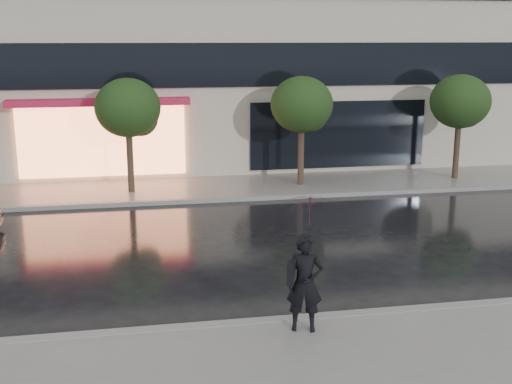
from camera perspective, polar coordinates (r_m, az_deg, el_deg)
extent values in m
plane|color=black|center=(13.30, 2.01, -9.87)|extent=(120.00, 120.00, 0.00)
cube|color=slate|center=(10.46, 5.98, -16.50)|extent=(60.00, 4.50, 0.12)
cube|color=slate|center=(22.93, -3.47, 0.37)|extent=(60.00, 3.50, 0.12)
cube|color=gray|center=(12.39, 3.02, -11.37)|extent=(60.00, 0.25, 0.14)
cube|color=gray|center=(21.24, -2.90, -0.66)|extent=(60.00, 0.25, 0.14)
cube|color=black|center=(24.02, -4.12, 11.19)|extent=(28.00, 0.12, 1.60)
cube|color=#FF8C59|center=(24.16, -13.51, 4.42)|extent=(6.00, 0.10, 2.60)
cube|color=#BB1C45|center=(23.65, -13.74, 7.77)|extent=(6.40, 0.70, 0.25)
cube|color=black|center=(25.32, 7.34, 5.10)|extent=(7.00, 0.10, 2.60)
cylinder|color=#33261C|center=(22.31, -11.11, 2.50)|extent=(0.22, 0.22, 2.20)
ellipsoid|color=black|center=(22.04, -11.33, 7.36)|extent=(2.20, 2.20, 1.98)
sphere|color=black|center=(22.28, -10.25, 6.43)|extent=(1.20, 1.20, 1.20)
cylinder|color=#33261C|center=(23.02, 4.01, 3.06)|extent=(0.22, 0.22, 2.20)
ellipsoid|color=black|center=(22.75, 4.09, 7.77)|extent=(2.20, 2.20, 1.98)
sphere|color=black|center=(23.08, 4.92, 6.84)|extent=(1.20, 1.20, 1.20)
cylinder|color=#33261C|center=(25.17, 17.39, 3.38)|extent=(0.22, 0.22, 2.20)
ellipsoid|color=black|center=(24.92, 17.70, 7.68)|extent=(2.20, 2.20, 1.98)
sphere|color=black|center=(25.33, 18.22, 6.81)|extent=(1.20, 1.20, 1.20)
imported|color=black|center=(11.60, 4.37, -8.09)|extent=(0.74, 0.58, 1.79)
imported|color=#360920|center=(11.22, 4.78, -2.55)|extent=(1.21, 1.22, 0.90)
cylinder|color=black|center=(11.38, 4.73, -5.02)|extent=(0.02, 0.02, 0.90)
cube|color=black|center=(11.47, 3.07, -7.18)|extent=(0.20, 0.35, 0.38)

